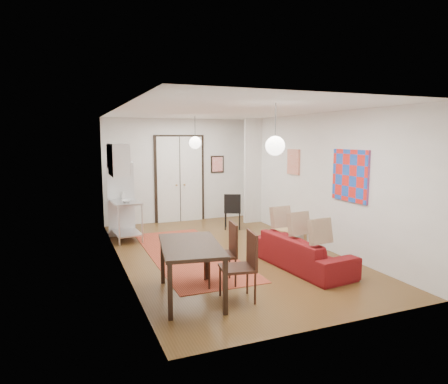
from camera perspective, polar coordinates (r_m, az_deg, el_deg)
name	(u,v)px	position (r m, az deg, el deg)	size (l,w,h in m)	color
floor	(226,253)	(8.37, 0.27, -8.71)	(7.00, 7.00, 0.00)	brown
ceiling	(226,111)	(8.04, 0.28, 11.52)	(4.20, 7.00, 0.02)	white
wall_back	(179,171)	(11.38, -6.42, 3.07)	(4.20, 0.02, 2.90)	white
wall_front	(334,214)	(5.05, 15.50, -3.07)	(4.20, 0.02, 2.90)	white
wall_left	(120,189)	(7.54, -14.66, 0.48)	(0.02, 7.00, 2.90)	white
wall_right	(313,180)	(9.08, 12.64, 1.74)	(0.02, 7.00, 2.90)	white
double_doors	(180,179)	(11.36, -6.34, 1.80)	(1.44, 0.06, 2.50)	white
stub_partition	(253,171)	(11.15, 4.12, 3.00)	(0.50, 0.10, 2.90)	white
wall_cabinet	(118,160)	(9.01, -14.86, 4.50)	(0.35, 1.00, 0.70)	silver
painting_popart	(350,176)	(8.05, 17.58, 2.25)	(0.05, 1.00, 1.00)	red
painting_abstract	(293,162)	(9.70, 9.90, 4.27)	(0.05, 0.50, 0.60)	beige
poster_back	(217,164)	(11.70, -0.95, 3.98)	(0.40, 0.03, 0.50)	red
print_left	(109,156)	(9.49, -16.15, 4.91)	(0.03, 0.44, 0.54)	#A76845
pendant_back	(195,143)	(9.91, -4.14, 7.04)	(0.30, 0.30, 0.80)	white
pendant_front	(275,146)	(6.22, 7.31, 6.57)	(0.30, 0.30, 0.80)	white
kilim_rug	(189,254)	(8.32, -4.99, -8.81)	(1.56, 4.17, 0.01)	#A63F29
sofa	(303,252)	(7.51, 11.18, -8.39)	(2.07, 0.81, 0.60)	maroon
coffee_table	(290,229)	(9.21, 9.39, -5.30)	(0.90, 0.71, 0.35)	tan
potted_plant	(293,220)	(9.21, 9.89, -3.91)	(0.27, 0.31, 0.35)	#366C30
kitchen_counter	(125,214)	(9.66, -13.94, -3.09)	(0.68, 1.23, 0.92)	silver
bowl	(127,201)	(9.31, -13.75, -1.30)	(0.22, 0.22, 0.05)	white
soap_bottle	(123,195)	(9.84, -14.23, -0.43)	(0.09, 0.09, 0.19)	teal
fridge	(121,198)	(10.19, -14.47, -0.85)	(0.63, 0.63, 1.78)	silver
dining_table	(191,250)	(5.97, -4.79, -8.28)	(1.07, 1.59, 0.82)	black
dining_chair_near	(218,247)	(6.61, -0.93, -7.92)	(0.55, 0.72, 1.01)	#391B12
dining_chair_far	(235,259)	(5.99, 1.51, -9.60)	(0.55, 0.72, 1.01)	#391B12
black_side_chair	(231,207)	(10.53, 1.05, -2.21)	(0.57, 0.59, 0.94)	black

